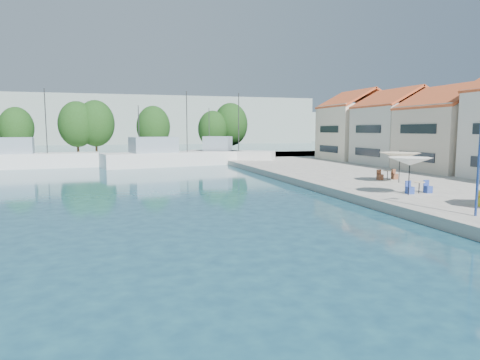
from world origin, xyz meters
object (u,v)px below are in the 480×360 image
object	(u,v)px
trawler_04	(228,156)
umbrella_cream	(400,156)
trawler_02	(31,159)
umbrella_white	(410,161)
trawler_03	(171,158)

from	to	relation	value
trawler_04	umbrella_cream	bearing A→B (deg)	-49.04
trawler_02	umbrella_cream	world-z (taller)	trawler_02
trawler_02	umbrella_white	xyz separation A→B (m)	(27.85, -35.38, 1.67)
umbrella_cream	umbrella_white	bearing A→B (deg)	-121.72
umbrella_white	umbrella_cream	distance (m)	6.72
trawler_04	umbrella_white	world-z (taller)	trawler_04
trawler_02	umbrella_cream	bearing A→B (deg)	-48.21
trawler_02	trawler_03	bearing A→B (deg)	-9.50
trawler_03	umbrella_cream	distance (m)	31.70
trawler_04	trawler_02	bearing A→B (deg)	-149.49
trawler_04	umbrella_white	distance (m)	35.87
umbrella_white	umbrella_cream	xyz separation A→B (m)	(3.54, 5.72, -0.04)
trawler_04	umbrella_cream	distance (m)	30.66
trawler_04	umbrella_cream	xyz separation A→B (m)	(5.99, -30.02, 1.63)
trawler_02	trawler_03	xyz separation A→B (m)	(17.12, -1.40, -0.00)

